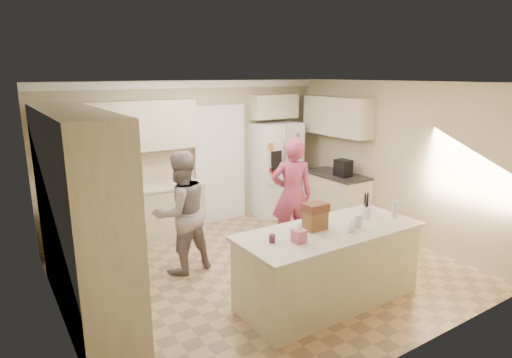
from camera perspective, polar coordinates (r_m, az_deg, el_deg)
floor at (r=6.19m, az=1.01°, el=-12.18°), size 5.20×4.60×0.02m
ceiling at (r=5.56m, az=1.13°, el=12.84°), size 5.20×4.60×0.02m
wall_back at (r=7.72m, az=-8.60°, el=3.20°), size 5.20×0.02×2.60m
wall_front at (r=4.12m, az=19.49°, el=-6.97°), size 5.20×0.02×2.60m
wall_left at (r=4.84m, az=-25.53°, el=-4.46°), size 0.02×4.60×2.60m
wall_right at (r=7.49m, az=17.87°, el=2.35°), size 0.02×4.60×2.60m
crown_back at (r=7.54m, az=-8.78°, el=12.36°), size 5.20×0.08×0.12m
pantry_bank at (r=5.11m, az=-22.27°, el=-4.68°), size 0.60×2.60×2.35m
back_base_cab at (r=7.26m, az=-15.62°, el=-4.88°), size 2.20×0.60×0.88m
back_countertop at (r=7.12m, az=-15.84°, el=-1.39°), size 2.24×0.63×0.04m
back_upper_cab at (r=7.06m, az=-16.71°, el=6.71°), size 2.20×0.35×0.80m
doorway_opening at (r=7.98m, az=-4.85°, el=1.82°), size 0.90×0.06×2.10m
doorway_casing at (r=7.95m, az=-4.73°, el=1.78°), size 1.02×0.03×2.22m
wall_frame_upper at (r=7.65m, az=-8.40°, el=5.01°), size 0.15×0.02×0.20m
wall_frame_lower at (r=7.69m, az=-8.33°, el=3.02°), size 0.15×0.02×0.20m
refrigerator at (r=8.39m, az=2.49°, el=1.41°), size 0.93×0.74×1.80m
fridge_seam at (r=8.11m, az=3.94°, el=0.95°), size 0.02×0.02×1.78m
fridge_dispenser at (r=7.92m, az=2.74°, el=2.51°), size 0.22×0.03×0.35m
fridge_handle_l at (r=8.03m, az=3.74°, el=1.93°), size 0.02×0.02×0.85m
fridge_handle_r at (r=8.09m, az=4.31°, el=2.01°), size 0.02×0.02×0.85m
over_fridge_cab at (r=8.27m, az=2.34°, el=9.64°), size 0.95×0.35×0.45m
right_base_cab at (r=8.12m, az=10.59°, el=-2.59°), size 0.60×1.20×0.88m
right_countertop at (r=8.00m, az=10.68°, el=0.56°), size 0.63×1.24×0.04m
right_upper_cab at (r=8.06m, az=10.73°, el=8.24°), size 0.35×1.50×0.70m
coffee_maker at (r=7.79m, az=11.53°, el=1.45°), size 0.22×0.28×0.30m
island_base at (r=5.34m, az=9.62°, el=-11.52°), size 2.20×0.90×0.88m
island_top at (r=5.16m, az=9.83°, el=-6.89°), size 2.28×0.96×0.05m
utensil_crock at (r=5.60m, az=14.44°, el=-4.37°), size 0.13×0.13×0.15m
tissue_box at (r=4.71m, az=5.74°, el=-7.54°), size 0.13×0.13×0.14m
tissue_plume at (r=4.67m, az=5.77°, el=-6.29°), size 0.08×0.08×0.08m
dollhouse_body at (r=5.09m, az=7.88°, el=-5.50°), size 0.26×0.18×0.22m
dollhouse_roof at (r=5.03m, az=7.94°, el=-3.78°), size 0.28×0.20×0.10m
jam_jar at (r=4.69m, az=2.17°, el=-7.91°), size 0.07×0.07×0.09m
greeting_card_a at (r=5.09m, az=12.66°, el=-6.07°), size 0.12×0.06×0.16m
greeting_card_b at (r=5.22m, az=13.43°, el=-5.58°), size 0.12×0.05×0.16m
water_bottle at (r=5.68m, az=18.01°, el=-3.87°), size 0.07×0.07×0.24m
shaker_salt at (r=5.84m, az=14.34°, el=-3.92°), size 0.05×0.05×0.09m
shaker_pepper at (r=5.89m, az=14.80°, el=-3.80°), size 0.05×0.05×0.09m
teen_boy at (r=5.97m, az=-9.96°, el=-4.45°), size 0.91×0.75×1.71m
teen_girl at (r=6.64m, az=4.83°, el=-2.14°), size 0.77×0.67×1.77m
fridge_magnets at (r=8.10m, az=3.98°, el=0.94°), size 0.76×0.02×1.44m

